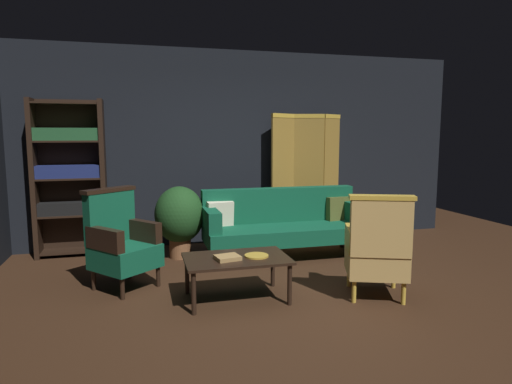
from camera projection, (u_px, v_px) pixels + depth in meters
name	position (u px, v px, depth m)	size (l,w,h in m)	color
ground_plane	(277.00, 298.00, 4.36)	(10.00, 10.00, 0.00)	#331E11
back_wall	(227.00, 148.00, 6.53)	(7.20, 0.10, 2.80)	black
folding_screen	(308.00, 175.00, 6.75)	(1.26, 0.34, 1.90)	olive
bookshelf	(70.00, 176.00, 5.78)	(0.90, 0.32, 2.05)	black
velvet_couch	(284.00, 222.00, 5.84)	(2.12, 0.78, 0.88)	black
coffee_table	(237.00, 262.00, 4.28)	(1.00, 0.64, 0.42)	black
armchair_gilt_accent	(377.00, 249.00, 4.31)	(0.75, 0.74, 1.04)	gold
armchair_wing_left	(121.00, 242.00, 4.61)	(0.81, 0.81, 1.04)	black
potted_plant	(180.00, 217.00, 5.73)	(0.64, 0.64, 0.93)	brown
book_tan_leather	(227.00, 258.00, 4.19)	(0.22, 0.19, 0.04)	#9E7A47
brass_tray	(256.00, 256.00, 4.30)	(0.23, 0.23, 0.02)	gold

